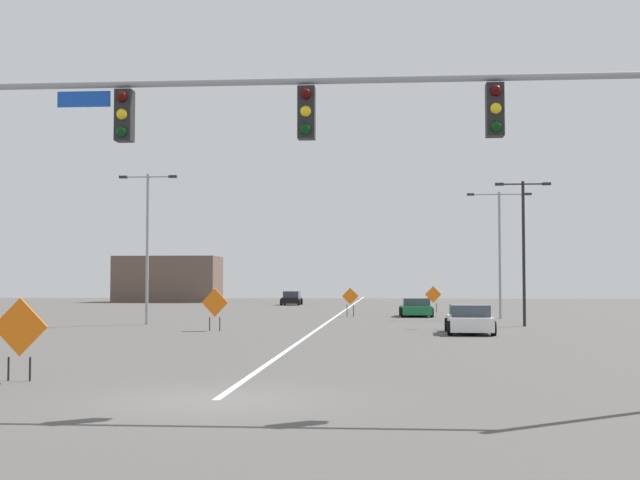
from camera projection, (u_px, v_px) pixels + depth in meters
ground at (216, 400)px, 16.73m from camera, size 208.06×208.06×0.00m
road_centre_stripe at (347, 308)px, 74.28m from camera, size 0.16×115.59×0.01m
traffic_signal_assembly at (405, 133)px, 16.69m from camera, size 14.91×0.44×6.82m
street_lamp_far_left at (500, 243)px, 53.79m from camera, size 4.06×0.24×8.06m
street_lamp_mid_right at (524, 240)px, 44.75m from camera, size 2.90×0.24×7.66m
street_lamp_mid_left at (147, 236)px, 46.77m from camera, size 3.24×0.24×8.30m
construction_sign_right_shoulder at (20, 330)px, 20.03m from camera, size 1.38×0.11×1.96m
construction_sign_right_lane at (350, 298)px, 57.09m from camera, size 1.12×0.19×1.94m
construction_sign_left_lane at (215, 304)px, 40.46m from camera, size 1.33×0.35×2.03m
construction_sign_left_shoulder at (433, 296)px, 64.99m from camera, size 1.27×0.24×2.01m
car_black_passing at (292, 299)px, 85.90m from camera, size 1.96×4.03×1.39m
car_white_far at (469, 320)px, 38.33m from camera, size 2.21×4.55×1.30m
car_green_near at (416, 308)px, 57.22m from camera, size 2.21×4.31×1.24m
roadside_building_west at (168, 279)px, 98.68m from camera, size 11.77×6.07×5.30m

